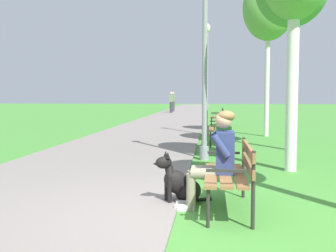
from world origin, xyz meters
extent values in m
plane|color=#478E38|center=(0.00, 0.00, 0.00)|extent=(120.00, 120.00, 0.00)
cube|color=gray|center=(-2.14, 24.00, 0.02)|extent=(3.84, 60.00, 0.04)
cube|color=olive|center=(0.18, 0.44, 0.45)|extent=(0.14, 1.50, 0.04)
cube|color=olive|center=(0.36, 0.44, 0.45)|extent=(0.14, 1.50, 0.04)
cube|color=olive|center=(0.53, 0.44, 0.45)|extent=(0.14, 1.50, 0.04)
cube|color=olive|center=(0.64, 0.44, 0.59)|extent=(0.04, 1.50, 0.11)
cube|color=olive|center=(0.64, 0.44, 0.77)|extent=(0.04, 1.50, 0.11)
cylinder|color=#2D2B28|center=(0.16, 1.13, 0.23)|extent=(0.04, 0.04, 0.45)
cylinder|color=#2D2B28|center=(0.64, 1.13, 0.43)|extent=(0.04, 0.04, 0.85)
cube|color=#2D2B28|center=(0.36, 1.13, 0.63)|extent=(0.45, 0.04, 0.03)
cylinder|color=#2D2B28|center=(0.16, -0.25, 0.23)|extent=(0.04, 0.04, 0.45)
cylinder|color=#2D2B28|center=(0.64, -0.25, 0.43)|extent=(0.04, 0.04, 0.85)
cube|color=#2D2B28|center=(0.36, -0.25, 0.63)|extent=(0.45, 0.04, 0.03)
cube|color=olive|center=(0.18, 7.35, 0.45)|extent=(0.14, 1.50, 0.04)
cube|color=olive|center=(0.35, 7.35, 0.45)|extent=(0.14, 1.50, 0.04)
cube|color=olive|center=(0.53, 7.35, 0.45)|extent=(0.14, 1.50, 0.04)
cube|color=olive|center=(0.63, 7.35, 0.59)|extent=(0.04, 1.50, 0.11)
cube|color=olive|center=(0.63, 7.35, 0.77)|extent=(0.04, 1.50, 0.11)
cylinder|color=#2D2B28|center=(0.15, 8.04, 0.23)|extent=(0.04, 0.04, 0.45)
cylinder|color=#2D2B28|center=(0.63, 8.04, 0.43)|extent=(0.04, 0.04, 0.85)
cube|color=#2D2B28|center=(0.35, 8.04, 0.63)|extent=(0.45, 0.04, 0.03)
cylinder|color=#2D2B28|center=(0.15, 6.66, 0.23)|extent=(0.04, 0.04, 0.45)
cylinder|color=#2D2B28|center=(0.63, 6.66, 0.43)|extent=(0.04, 0.04, 0.85)
cube|color=#2D2B28|center=(0.35, 6.66, 0.63)|extent=(0.45, 0.04, 0.03)
cube|color=olive|center=(0.20, 13.66, 0.45)|extent=(0.14, 1.50, 0.04)
cube|color=olive|center=(0.37, 13.66, 0.45)|extent=(0.14, 1.50, 0.04)
cube|color=olive|center=(0.55, 13.66, 0.45)|extent=(0.14, 1.50, 0.04)
cube|color=olive|center=(0.65, 13.66, 0.59)|extent=(0.04, 1.50, 0.11)
cube|color=olive|center=(0.65, 13.66, 0.77)|extent=(0.04, 1.50, 0.11)
cylinder|color=#2D2B28|center=(0.17, 14.35, 0.23)|extent=(0.04, 0.04, 0.45)
cylinder|color=#2D2B28|center=(0.65, 14.35, 0.43)|extent=(0.04, 0.04, 0.85)
cube|color=#2D2B28|center=(0.37, 14.35, 0.63)|extent=(0.45, 0.04, 0.03)
cylinder|color=#2D2B28|center=(0.17, 12.97, 0.23)|extent=(0.04, 0.04, 0.45)
cylinder|color=#2D2B28|center=(0.65, 12.97, 0.43)|extent=(0.04, 0.04, 0.85)
cube|color=#2D2B28|center=(0.37, 12.97, 0.63)|extent=(0.45, 0.04, 0.03)
cylinder|color=gray|center=(0.15, 0.58, 0.47)|extent=(0.42, 0.14, 0.14)
cylinder|color=gray|center=(-0.06, 0.58, 0.24)|extent=(0.11, 0.11, 0.47)
cube|color=silver|center=(-0.14, 0.58, 0.04)|extent=(0.24, 0.09, 0.07)
cylinder|color=gray|center=(0.15, 0.38, 0.47)|extent=(0.42, 0.14, 0.14)
cylinder|color=gray|center=(-0.06, 0.38, 0.24)|extent=(0.11, 0.11, 0.47)
cube|color=silver|center=(-0.14, 0.38, 0.04)|extent=(0.24, 0.09, 0.07)
cube|color=navy|center=(0.36, 0.48, 0.73)|extent=(0.22, 0.36, 0.52)
cylinder|color=navy|center=(0.30, 0.68, 0.83)|extent=(0.25, 0.09, 0.30)
cylinder|color=navy|center=(0.30, 0.28, 0.83)|extent=(0.25, 0.09, 0.30)
sphere|color=tan|center=(0.34, 0.48, 1.13)|extent=(0.21, 0.21, 0.21)
ellipsoid|color=olive|center=(0.37, 0.48, 1.18)|extent=(0.22, 0.23, 0.14)
ellipsoid|color=black|center=(-0.12, 0.77, 0.16)|extent=(0.44, 0.40, 0.32)
ellipsoid|color=black|center=(-0.26, 0.71, 0.29)|extent=(0.55, 0.41, 0.48)
ellipsoid|color=black|center=(-0.21, 0.73, 0.32)|extent=(0.40, 0.32, 0.27)
cylinder|color=black|center=(-0.40, 0.71, 0.19)|extent=(0.06, 0.06, 0.38)
cylinder|color=black|center=(-0.35, 0.60, 0.19)|extent=(0.06, 0.06, 0.38)
cylinder|color=black|center=(-0.36, 0.66, 0.43)|extent=(0.17, 0.20, 0.19)
ellipsoid|color=black|center=(-0.43, 0.63, 0.56)|extent=(0.26, 0.22, 0.16)
cone|color=black|center=(-0.52, 0.59, 0.55)|extent=(0.13, 0.12, 0.09)
cone|color=black|center=(-0.41, 0.69, 0.66)|extent=(0.06, 0.06, 0.09)
cone|color=black|center=(-0.37, 0.61, 0.66)|extent=(0.06, 0.06, 0.09)
cylinder|color=black|center=(0.06, 0.86, 0.03)|extent=(0.27, 0.16, 0.04)
cylinder|color=gray|center=(0.03, 4.43, 0.15)|extent=(0.20, 0.20, 0.30)
cylinder|color=gray|center=(0.03, 4.43, 2.10)|extent=(0.11, 0.11, 4.20)
cylinder|color=gray|center=(-0.01, 9.90, 0.15)|extent=(0.20, 0.20, 0.30)
cylinder|color=gray|center=(-0.01, 9.90, 1.81)|extent=(0.11, 0.11, 3.63)
ellipsoid|color=silver|center=(-0.01, 9.90, 3.75)|extent=(0.24, 0.24, 0.32)
cylinder|color=silver|center=(1.68, 3.27, 1.67)|extent=(0.22, 0.22, 3.33)
cylinder|color=silver|center=(2.18, 6.36, 1.79)|extent=(0.16, 0.16, 3.58)
cylinder|color=silver|center=(2.06, 9.86, 1.86)|extent=(0.16, 0.16, 3.72)
ellipsoid|color=#66A847|center=(2.06, 9.86, 4.39)|extent=(1.73, 1.49, 2.23)
cylinder|color=#2D6638|center=(0.47, 4.99, 0.35)|extent=(0.36, 0.36, 0.70)
cylinder|color=#383842|center=(-2.97, 27.14, 0.44)|extent=(0.22, 0.22, 0.88)
cube|color=#6B7F5B|center=(-2.97, 27.14, 1.16)|extent=(0.32, 0.20, 0.56)
sphere|color=beige|center=(-2.97, 27.14, 1.55)|extent=(0.20, 0.20, 0.20)
cylinder|color=#383842|center=(-3.06, 29.80, 0.44)|extent=(0.22, 0.22, 0.88)
cube|color=#6B7F5B|center=(-3.06, 29.80, 1.16)|extent=(0.32, 0.20, 0.56)
sphere|color=tan|center=(-3.06, 29.80, 1.55)|extent=(0.20, 0.20, 0.20)
camera|label=1|loc=(0.20, -4.66, 1.44)|focal=44.13mm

